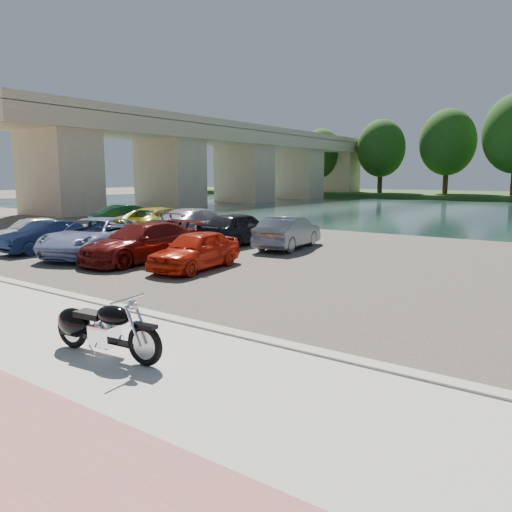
{
  "coord_description": "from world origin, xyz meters",
  "views": [
    {
      "loc": [
        7.41,
        -5.11,
        3.04
      ],
      "look_at": [
        0.4,
        4.67,
        1.1
      ],
      "focal_mm": 35.0,
      "sensor_mm": 36.0,
      "label": 1
    }
  ],
  "objects_px": {
    "car_1": "(45,236)",
    "car_2": "(95,237)",
    "motorcycle": "(97,327)",
    "car_0": "(31,231)"
  },
  "relations": [
    {
      "from": "car_0",
      "to": "car_2",
      "type": "bearing_deg",
      "value": -0.29
    },
    {
      "from": "motorcycle",
      "to": "car_1",
      "type": "bearing_deg",
      "value": 146.02
    },
    {
      "from": "car_0",
      "to": "car_1",
      "type": "xyz_separation_m",
      "value": [
        2.42,
        -0.79,
        -0.01
      ]
    },
    {
      "from": "car_0",
      "to": "car_2",
      "type": "relative_size",
      "value": 0.71
    },
    {
      "from": "car_1",
      "to": "car_2",
      "type": "xyz_separation_m",
      "value": [
        2.45,
        0.55,
        0.1
      ]
    },
    {
      "from": "car_1",
      "to": "car_2",
      "type": "height_order",
      "value": "car_2"
    },
    {
      "from": "motorcycle",
      "to": "car_2",
      "type": "height_order",
      "value": "car_2"
    },
    {
      "from": "car_1",
      "to": "car_2",
      "type": "bearing_deg",
      "value": 10.79
    },
    {
      "from": "car_0",
      "to": "motorcycle",
      "type": "bearing_deg",
      "value": -24.13
    },
    {
      "from": "motorcycle",
      "to": "car_0",
      "type": "relative_size",
      "value": 0.64
    }
  ]
}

